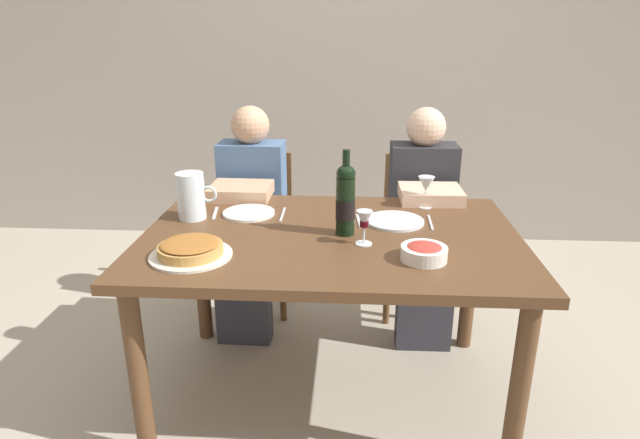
{
  "coord_description": "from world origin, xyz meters",
  "views": [
    {
      "loc": [
        0.08,
        -1.98,
        1.54
      ],
      "look_at": [
        -0.04,
        -0.01,
        0.82
      ],
      "focal_mm": 29.96,
      "sensor_mm": 36.0,
      "label": 1
    }
  ],
  "objects_px": {
    "chair_left": "(259,220)",
    "dining_table": "(331,255)",
    "salad_bowl": "(424,252)",
    "dinner_plate_left_setting": "(249,213)",
    "wine_glass_right_diner": "(364,221)",
    "dinner_plate_right_setting": "(395,221)",
    "wine_bottle": "(345,199)",
    "wine_glass_left_diner": "(426,185)",
    "diner_right": "(423,217)",
    "diner_left": "(249,214)",
    "chair_right": "(416,223)",
    "baked_tart": "(191,250)",
    "water_pitcher": "(191,199)"
  },
  "relations": [
    {
      "from": "water_pitcher",
      "to": "wine_glass_right_diner",
      "type": "relative_size",
      "value": 1.5
    },
    {
      "from": "wine_glass_left_diner",
      "to": "chair_right",
      "type": "bearing_deg",
      "value": 86.18
    },
    {
      "from": "baked_tart",
      "to": "dinner_plate_right_setting",
      "type": "distance_m",
      "value": 0.86
    },
    {
      "from": "chair_left",
      "to": "wine_glass_right_diner",
      "type": "bearing_deg",
      "value": 122.07
    },
    {
      "from": "wine_glass_right_diner",
      "to": "chair_left",
      "type": "relative_size",
      "value": 0.15
    },
    {
      "from": "dinner_plate_right_setting",
      "to": "dinner_plate_left_setting",
      "type": "bearing_deg",
      "value": 174.25
    },
    {
      "from": "wine_glass_right_diner",
      "to": "chair_right",
      "type": "bearing_deg",
      "value": 71.74
    },
    {
      "from": "wine_glass_right_diner",
      "to": "chair_left",
      "type": "distance_m",
      "value": 1.18
    },
    {
      "from": "baked_tart",
      "to": "chair_left",
      "type": "height_order",
      "value": "chair_left"
    },
    {
      "from": "salad_bowl",
      "to": "wine_glass_left_diner",
      "type": "bearing_deg",
      "value": 82.72
    },
    {
      "from": "wine_glass_left_diner",
      "to": "diner_right",
      "type": "xyz_separation_m",
      "value": [
        0.04,
        0.27,
        -0.25
      ]
    },
    {
      "from": "salad_bowl",
      "to": "diner_right",
      "type": "xyz_separation_m",
      "value": [
        0.11,
        0.87,
        -0.17
      ]
    },
    {
      "from": "salad_bowl",
      "to": "dinner_plate_left_setting",
      "type": "bearing_deg",
      "value": 147.83
    },
    {
      "from": "water_pitcher",
      "to": "baked_tart",
      "type": "height_order",
      "value": "water_pitcher"
    },
    {
      "from": "wine_glass_right_diner",
      "to": "dinner_plate_right_setting",
      "type": "relative_size",
      "value": 0.54
    },
    {
      "from": "wine_glass_right_diner",
      "to": "dinner_plate_left_setting",
      "type": "relative_size",
      "value": 0.59
    },
    {
      "from": "wine_glass_left_diner",
      "to": "dinner_plate_right_setting",
      "type": "height_order",
      "value": "wine_glass_left_diner"
    },
    {
      "from": "baked_tart",
      "to": "wine_glass_left_diner",
      "type": "relative_size",
      "value": 2.04
    },
    {
      "from": "water_pitcher",
      "to": "diner_right",
      "type": "relative_size",
      "value": 0.17
    },
    {
      "from": "dinner_plate_right_setting",
      "to": "diner_right",
      "type": "relative_size",
      "value": 0.21
    },
    {
      "from": "dining_table",
      "to": "wine_glass_right_diner",
      "type": "xyz_separation_m",
      "value": [
        0.13,
        -0.1,
        0.18
      ]
    },
    {
      "from": "dining_table",
      "to": "diner_left",
      "type": "relative_size",
      "value": 1.29
    },
    {
      "from": "baked_tart",
      "to": "dining_table",
      "type": "bearing_deg",
      "value": 27.8
    },
    {
      "from": "wine_bottle",
      "to": "diner_right",
      "type": "distance_m",
      "value": 0.79
    },
    {
      "from": "salad_bowl",
      "to": "wine_glass_left_diner",
      "type": "xyz_separation_m",
      "value": [
        0.08,
        0.59,
        0.07
      ]
    },
    {
      "from": "baked_tart",
      "to": "dinner_plate_right_setting",
      "type": "xyz_separation_m",
      "value": [
        0.76,
        0.41,
        -0.02
      ]
    },
    {
      "from": "wine_glass_right_diner",
      "to": "diner_left",
      "type": "bearing_deg",
      "value": 128.65
    },
    {
      "from": "baked_tart",
      "to": "wine_glass_left_diner",
      "type": "bearing_deg",
      "value": 34.17
    },
    {
      "from": "water_pitcher",
      "to": "baked_tart",
      "type": "distance_m",
      "value": 0.42
    },
    {
      "from": "chair_right",
      "to": "diner_right",
      "type": "relative_size",
      "value": 0.75
    },
    {
      "from": "chair_left",
      "to": "dining_table",
      "type": "bearing_deg",
      "value": 118.62
    },
    {
      "from": "dining_table",
      "to": "wine_bottle",
      "type": "relative_size",
      "value": 4.4
    },
    {
      "from": "wine_glass_right_diner",
      "to": "chair_right",
      "type": "height_order",
      "value": "wine_glass_right_diner"
    },
    {
      "from": "chair_left",
      "to": "diner_left",
      "type": "xyz_separation_m",
      "value": [
        -0.0,
        -0.24,
        0.12
      ]
    },
    {
      "from": "dinner_plate_left_setting",
      "to": "salad_bowl",
      "type": "bearing_deg",
      "value": -32.17
    },
    {
      "from": "water_pitcher",
      "to": "baked_tart",
      "type": "relative_size",
      "value": 0.68
    },
    {
      "from": "wine_glass_right_diner",
      "to": "chair_right",
      "type": "relative_size",
      "value": 0.15
    },
    {
      "from": "baked_tart",
      "to": "dinner_plate_right_setting",
      "type": "height_order",
      "value": "baked_tart"
    },
    {
      "from": "dining_table",
      "to": "wine_glass_left_diner",
      "type": "distance_m",
      "value": 0.58
    },
    {
      "from": "salad_bowl",
      "to": "diner_right",
      "type": "bearing_deg",
      "value": 82.59
    },
    {
      "from": "chair_left",
      "to": "wine_glass_left_diner",
      "type": "bearing_deg",
      "value": 150.78
    },
    {
      "from": "wine_bottle",
      "to": "dining_table",
      "type": "bearing_deg",
      "value": -176.39
    },
    {
      "from": "dinner_plate_right_setting",
      "to": "diner_right",
      "type": "xyz_separation_m",
      "value": [
        0.19,
        0.48,
        -0.15
      ]
    },
    {
      "from": "salad_bowl",
      "to": "diner_left",
      "type": "bearing_deg",
      "value": 132.56
    },
    {
      "from": "salad_bowl",
      "to": "wine_glass_right_diner",
      "type": "height_order",
      "value": "wine_glass_right_diner"
    },
    {
      "from": "dining_table",
      "to": "baked_tart",
      "type": "bearing_deg",
      "value": -152.2
    },
    {
      "from": "wine_glass_right_diner",
      "to": "wine_bottle",
      "type": "bearing_deg",
      "value": 124.56
    },
    {
      "from": "baked_tart",
      "to": "salad_bowl",
      "type": "height_order",
      "value": "same"
    },
    {
      "from": "wine_glass_left_diner",
      "to": "dinner_plate_left_setting",
      "type": "bearing_deg",
      "value": -169.45
    },
    {
      "from": "wine_glass_right_diner",
      "to": "salad_bowl",
      "type": "bearing_deg",
      "value": -32.61
    }
  ]
}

